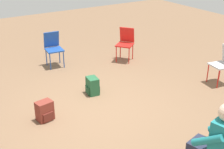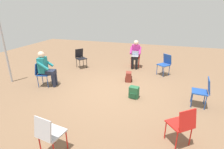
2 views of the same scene
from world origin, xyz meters
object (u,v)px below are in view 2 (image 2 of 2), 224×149
object	(u,v)px
person_in_teal	(46,67)
backpack_near_laptop_user	(134,93)
chair_southeast	(80,57)
chair_north	(49,133)
chair_east	(42,72)
chair_west	(203,90)
chair_southwest	(165,63)
chair_northwest	(182,124)
person_with_laptop	(135,53)
backpack_by_empty_chair	(129,77)
chair_south	(136,56)

from	to	relation	value
person_in_teal	backpack_near_laptop_user	world-z (taller)	person_in_teal
chair_southeast	person_in_teal	xyz separation A→B (m)	(0.18, 2.20, 0.20)
chair_north	person_in_teal	size ratio (longest dim) A/B	0.69
chair_east	chair_west	bearing A→B (deg)	78.47
chair_southwest	backpack_near_laptop_user	bearing A→B (deg)	109.85
chair_southwest	chair_east	xyz separation A→B (m)	(4.04, 2.41, 0.00)
chair_northwest	backpack_near_laptop_user	bearing A→B (deg)	88.26
person_in_teal	chair_north	bearing A→B (deg)	24.46
chair_northwest	person_with_laptop	xyz separation A→B (m)	(1.76, -4.56, 0.20)
person_with_laptop	chair_southwest	bearing A→B (deg)	151.88
chair_east	backpack_by_empty_chair	world-z (taller)	chair_east
person_with_laptop	person_in_teal	bearing A→B (deg)	44.03
chair_southeast	person_in_teal	distance (m)	2.21
chair_south	backpack_near_laptop_user	bearing A→B (deg)	94.85
person_in_teal	chair_east	bearing A→B (deg)	-90.00
chair_southwest	person_in_teal	distance (m)	4.55
chair_northwest	person_with_laptop	distance (m)	4.89
person_in_teal	backpack_near_laptop_user	distance (m)	3.12
chair_west	backpack_near_laptop_user	size ratio (longest dim) A/B	2.36
chair_southeast	chair_north	world-z (taller)	same
chair_south	backpack_near_laptop_user	world-z (taller)	chair_south
chair_northwest	chair_southwest	xyz separation A→B (m)	(0.44, -3.99, 0.00)
chair_west	chair_northwest	bearing A→B (deg)	165.58
chair_northwest	chair_southwest	bearing A→B (deg)	57.69
chair_east	chair_south	world-z (taller)	same
backpack_near_laptop_user	chair_east	bearing A→B (deg)	1.48
chair_north	backpack_by_empty_chair	xyz separation A→B (m)	(-0.62, -3.86, -0.34)
chair_west	chair_southwest	bearing A→B (deg)	30.70
chair_east	person_in_teal	xyz separation A→B (m)	(-0.16, -0.04, 0.20)
chair_north	person_with_laptop	distance (m)	5.58
chair_southwest	backpack_near_laptop_user	size ratio (longest dim) A/B	2.36
chair_northwest	chair_north	bearing A→B (deg)	164.84
person_with_laptop	person_in_teal	xyz separation A→B (m)	(2.56, 2.94, 0.00)
chair_north	person_in_teal	world-z (taller)	person_in_teal
backpack_near_laptop_user	backpack_by_empty_chair	distance (m)	1.27
chair_southeast	chair_southwest	xyz separation A→B (m)	(-3.70, -0.17, 0.00)
chair_west	chair_southeast	xyz separation A→B (m)	(4.76, -2.08, 0.00)
chair_west	person_with_laptop	xyz separation A→B (m)	(2.38, -2.82, 0.20)
chair_north	person_with_laptop	size ratio (longest dim) A/B	0.69
chair_south	backpack_by_empty_chair	xyz separation A→B (m)	(-0.09, 1.87, -0.34)
chair_southeast	chair_north	size ratio (longest dim) A/B	1.00
chair_west	person_with_laptop	world-z (taller)	person_with_laptop
chair_west	backpack_near_laptop_user	distance (m)	1.91
chair_east	person_with_laptop	size ratio (longest dim) A/B	0.69
chair_southeast	chair_east	bearing A→B (deg)	27.93
chair_northwest	chair_east	bearing A→B (deg)	121.96
chair_southeast	backpack_by_empty_chair	bearing A→B (deg)	105.44
chair_southwest	chair_south	bearing A→B (deg)	10.12
chair_east	chair_southeast	bearing A→B (deg)	158.02
chair_east	chair_southwest	bearing A→B (deg)	107.57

